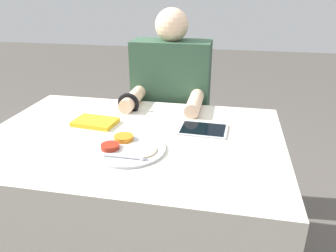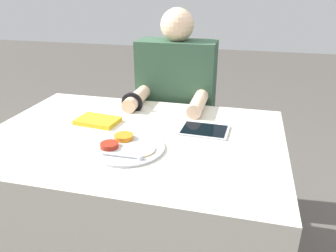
{
  "view_description": "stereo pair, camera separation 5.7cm",
  "coord_description": "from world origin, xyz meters",
  "px_view_note": "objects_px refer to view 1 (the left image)",
  "views": [
    {
      "loc": [
        0.39,
        -1.17,
        1.28
      ],
      "look_at": [
        0.15,
        -0.01,
        0.76
      ],
      "focal_mm": 35.0,
      "sensor_mm": 36.0,
      "label": 1
    },
    {
      "loc": [
        0.44,
        -1.16,
        1.28
      ],
      "look_at": [
        0.15,
        -0.01,
        0.76
      ],
      "focal_mm": 35.0,
      "sensor_mm": 36.0,
      "label": 2
    }
  ],
  "objects_px": {
    "tablet_device": "(203,129)",
    "person_diner": "(171,120)",
    "thali_tray": "(127,148)",
    "red_notebook": "(95,122)"
  },
  "relations": [
    {
      "from": "tablet_device",
      "to": "person_diner",
      "type": "relative_size",
      "value": 0.18
    },
    {
      "from": "thali_tray",
      "to": "person_diner",
      "type": "height_order",
      "value": "person_diner"
    },
    {
      "from": "thali_tray",
      "to": "tablet_device",
      "type": "height_order",
      "value": "thali_tray"
    },
    {
      "from": "thali_tray",
      "to": "red_notebook",
      "type": "relative_size",
      "value": 1.43
    },
    {
      "from": "thali_tray",
      "to": "red_notebook",
      "type": "bearing_deg",
      "value": 135.93
    },
    {
      "from": "tablet_device",
      "to": "person_diner",
      "type": "height_order",
      "value": "person_diner"
    },
    {
      "from": "tablet_device",
      "to": "person_diner",
      "type": "bearing_deg",
      "value": 116.13
    },
    {
      "from": "red_notebook",
      "to": "person_diner",
      "type": "distance_m",
      "value": 0.57
    },
    {
      "from": "red_notebook",
      "to": "tablet_device",
      "type": "xyz_separation_m",
      "value": [
        0.48,
        0.03,
        -0.0
      ]
    },
    {
      "from": "thali_tray",
      "to": "red_notebook",
      "type": "xyz_separation_m",
      "value": [
        -0.22,
        0.21,
        0.0
      ]
    }
  ]
}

